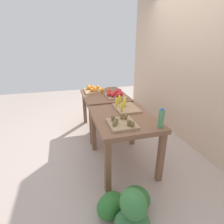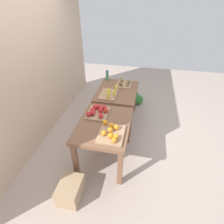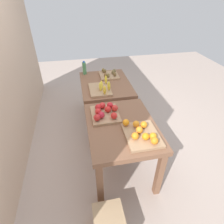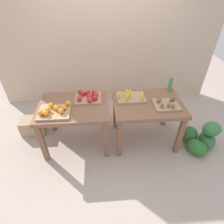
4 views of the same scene
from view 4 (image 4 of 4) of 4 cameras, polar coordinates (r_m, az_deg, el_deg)
The scene contains 11 objects.
ground_plane at distance 3.17m, azimuth -0.28°, elevation -8.70°, with size 8.00×8.00×0.00m, color #B4A094.
back_wall at distance 3.64m, azimuth -2.00°, elevation 24.85°, with size 4.40×0.12×3.00m, color #CEAE93.
display_table_left at distance 2.77m, azimuth -11.94°, elevation 0.16°, with size 1.04×0.80×0.76m.
display_table_right at distance 2.83m, azimuth 11.06°, elevation 1.18°, with size 1.04×0.80×0.76m.
orange_bin at distance 2.60m, azimuth -17.80°, elevation 0.38°, with size 0.44×0.36×0.11m.
apple_bin at distance 2.79m, azimuth -7.55°, elevation 4.87°, with size 0.40×0.36×0.11m.
banana_crate at distance 2.79m, azimuth 5.82°, elevation 4.77°, with size 0.44×0.32×0.17m.
kiwi_bin at distance 2.74m, azimuth 16.86°, elevation 2.44°, with size 0.36×0.32×0.10m.
water_bottle at distance 3.09m, azimuth 17.99°, elevation 8.15°, with size 0.07×0.07×0.24m.
watermelon_pile at distance 3.28m, azimuth 26.27°, elevation -7.42°, with size 0.60×0.68×0.49m.
cardboard_produce_box at distance 3.51m, azimuth -23.61°, elevation -4.05°, with size 0.40×0.30×0.28m, color tan.
Camera 4 is at (-0.15, -2.20, 2.28)m, focal length 28.78 mm.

